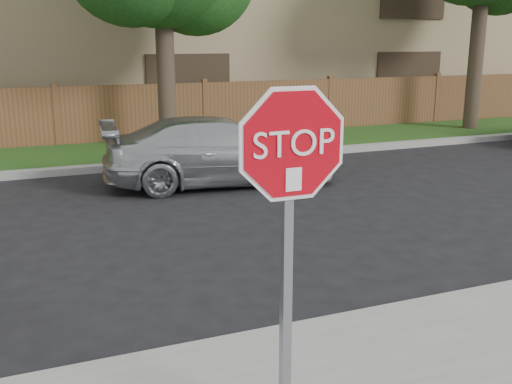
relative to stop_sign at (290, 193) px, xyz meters
name	(u,v)px	position (x,y,z in m)	size (l,w,h in m)	color
ground	(163,357)	(-0.54, 1.48, -1.83)	(90.00, 90.00, 0.00)	black
far_curb	(72,170)	(-0.54, 9.63, -1.75)	(70.00, 0.30, 0.15)	gray
grass_strip	(65,157)	(-0.54, 11.28, -1.77)	(70.00, 3.00, 0.12)	#1E4714
fence	(57,118)	(-0.54, 12.88, -1.03)	(70.00, 0.12, 1.60)	brown
apartment_building	(36,16)	(-0.54, 18.48, 1.70)	(35.20, 9.20, 7.20)	tan
stop_sign	(290,193)	(0.00, 0.00, 0.00)	(1.01, 0.13, 2.55)	gray
sedan_right	(220,151)	(2.12, 7.62, -1.17)	(1.84, 4.53, 1.31)	#B5B9BD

